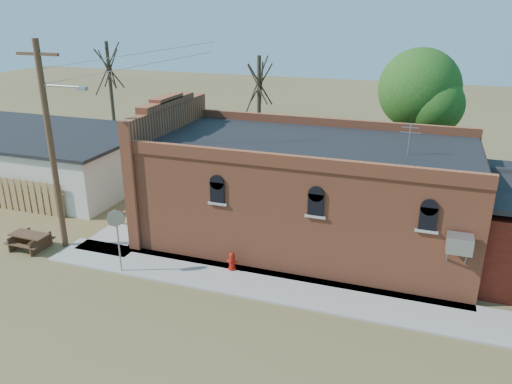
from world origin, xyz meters
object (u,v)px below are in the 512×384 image
(utility_pole, at_px, (52,144))
(trash_barrel, at_px, (150,224))
(picnic_table, at_px, (30,239))
(fire_hydrant, at_px, (232,261))
(brick_bar, at_px, (303,191))
(stop_sign, at_px, (117,224))

(utility_pole, relative_size, trash_barrel, 11.46)
(trash_barrel, bearing_deg, picnic_table, -142.87)
(fire_hydrant, relative_size, picnic_table, 0.44)
(brick_bar, xyz_separation_m, utility_pole, (-9.79, -4.29, 2.43))
(fire_hydrant, xyz_separation_m, trash_barrel, (-5.04, 2.11, 0.02))
(utility_pole, distance_m, stop_sign, 4.67)
(brick_bar, relative_size, picnic_table, 9.48)
(fire_hydrant, height_order, trash_barrel, trash_barrel)
(brick_bar, bearing_deg, stop_sign, -138.09)
(brick_bar, distance_m, trash_barrel, 7.42)
(stop_sign, bearing_deg, brick_bar, 17.97)
(brick_bar, distance_m, utility_pole, 10.96)
(fire_hydrant, bearing_deg, trash_barrel, 177.94)
(brick_bar, distance_m, stop_sign, 8.23)
(utility_pole, height_order, trash_barrel, utility_pole)
(brick_bar, height_order, stop_sign, brick_bar)
(trash_barrel, bearing_deg, stop_sign, -77.40)
(trash_barrel, distance_m, picnic_table, 5.27)
(utility_pole, xyz_separation_m, trash_barrel, (2.84, 2.48, -4.30))
(stop_sign, bearing_deg, picnic_table, 150.37)
(fire_hydrant, xyz_separation_m, picnic_table, (-9.24, -1.07, 0.01))
(stop_sign, relative_size, trash_barrel, 3.42)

